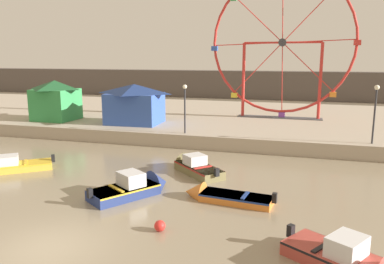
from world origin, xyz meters
name	(u,v)px	position (x,y,z in m)	size (l,w,h in m)	color
ground_plane	(48,248)	(0.00, 0.00, 0.00)	(240.00, 240.00, 0.00)	gray
quay_promenade	(217,119)	(0.00, 26.74, 0.51)	(110.00, 22.40, 1.02)	tan
distant_town_skyline	(251,85)	(0.00, 51.63, 2.20)	(140.00, 3.00, 4.40)	#564C47
motorboat_mustard_yellow	(0,167)	(-8.43, 7.00, 0.29)	(4.66, 4.11, 1.39)	gold
motorboat_orange_hull	(219,196)	(4.80, 6.28, 0.20)	(4.46, 1.64, 1.15)	orange
motorboat_navy_blue	(137,187)	(0.74, 5.96, 0.35)	(3.55, 4.28, 1.65)	navy
motorboat_olive_wood	(192,165)	(2.24, 10.42, 0.33)	(4.12, 3.98, 1.46)	olive
motorboat_faded_red	(356,264)	(10.21, 1.32, 0.33)	(4.15, 3.36, 1.61)	#B24238
ferris_wheel_red_frame	(282,45)	(6.19, 25.79, 7.67)	(13.07, 1.20, 13.24)	red
carnival_booth_blue_tent	(135,103)	(-5.46, 19.26, 2.76)	(4.90, 3.98, 3.35)	#3356B7
carnival_booth_green_kiosk	(56,99)	(-13.04, 18.96, 2.86)	(3.81, 3.57, 3.55)	#33934C
promenade_lamp_near	(185,101)	(-0.05, 16.31, 3.41)	(0.32, 0.32, 3.61)	#2D2D33
promenade_lamp_far	(375,105)	(12.79, 16.46, 3.54)	(0.32, 0.32, 3.84)	#2D2D33
mooring_buoy_orange	(160,226)	(3.31, 2.39, 0.22)	(0.44, 0.44, 0.44)	red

